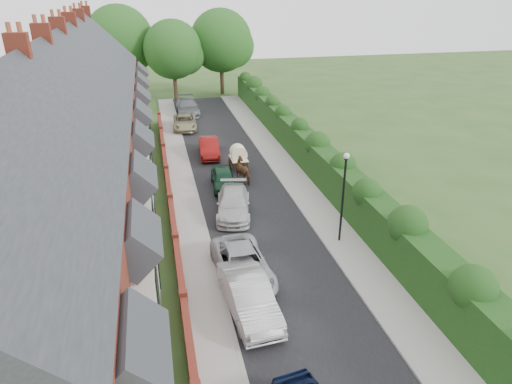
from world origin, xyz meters
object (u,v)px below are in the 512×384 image
car_silver_b (242,265)px  car_black (187,103)px  car_red (209,147)px  horse_cart (238,156)px  car_green (223,179)px  lamppost (344,187)px  car_grey (187,106)px  car_silver_a (249,296)px  car_white (233,204)px  car_beige (185,122)px  horse (244,171)px

car_silver_b → car_black: size_ratio=1.35×
car_red → horse_cart: bearing=-61.7°
car_green → car_black: car_green is taller
lamppost → car_grey: bearing=101.0°
lamppost → car_silver_b: 6.68m
car_silver_a → horse_cart: (2.64, 16.10, 0.34)m
car_silver_a → car_white: bearing=79.0°
car_beige → horse_cart: size_ratio=1.73×
car_white → car_grey: bearing=102.2°
car_red → car_silver_a: bearing=-88.8°
car_silver_a → car_beige: 28.00m
lamppost → horse_cart: size_ratio=1.87×
car_beige → horse_cart: 12.28m
car_beige → car_black: (0.94, 7.78, -0.01)m
car_grey → car_white: bearing=-89.7°
car_green → horse: (1.61, 0.72, 0.18)m
car_silver_a → car_black: bearing=84.3°
car_silver_a → car_white: 9.21m
car_silver_b → car_green: 10.69m
horse → car_silver_b: bearing=57.6°
car_silver_b → car_grey: bearing=87.0°
horse → car_silver_a: bearing=58.8°
car_white → horse_cart: bearing=87.3°
car_silver_b → car_black: bearing=86.7°
car_silver_b → horse: 11.64m
car_silver_b → car_red: (0.69, 17.35, 0.00)m
car_red → horse: horse is taller
car_silver_a → horse: (2.64, 13.92, 0.05)m
lamppost → car_beige: lamppost is taller
car_red → horse: 6.21m
car_green → horse: horse is taller
lamppost → car_black: 31.76m
car_silver_a → car_silver_b: (0.22, 2.54, -0.09)m
car_silver_b → car_grey: size_ratio=0.93×
car_green → car_red: size_ratio=0.90×
car_silver_a → car_beige: car_silver_a is taller
car_black → horse: (2.07, -21.86, 0.20)m
car_silver_b → horse_cart: horse_cart is taller
car_silver_a → car_black: size_ratio=1.27×
car_red → car_black: 15.89m
car_red → car_grey: (-0.54, 13.71, 0.09)m
car_green → horse_cart: size_ratio=1.43×
car_silver_a → horse: size_ratio=2.41×
car_green → car_grey: car_grey is taller
car_silver_b → horse: (2.42, 11.38, 0.14)m
car_silver_a → car_green: size_ratio=1.24×
car_beige → lamppost: bearing=-70.4°
car_silver_b → horse_cart: bearing=77.1°
car_beige → car_black: size_ratio=1.25×
car_silver_a → car_black: (0.57, 35.78, -0.15)m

